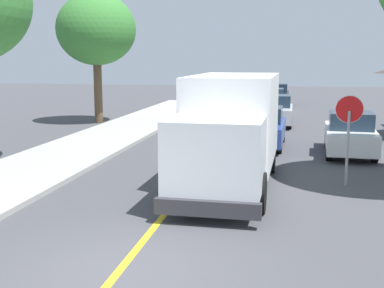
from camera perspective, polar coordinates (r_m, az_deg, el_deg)
The scene contains 10 objects.
ground_plane at distance 9.28m, azimuth -8.24°, elevation -14.00°, with size 120.00×120.00×0.00m, color #424247.
centre_line_yellow at distance 18.60m, azimuth 1.85°, elevation -1.81°, with size 0.16×56.00×0.01m, color gold.
box_truck at distance 14.73m, azimuth 4.42°, elevation 2.07°, with size 2.54×7.22×3.20m.
parked_car_near at distance 21.53m, azimuth 7.91°, elevation 1.80°, with size 1.92×4.45×1.67m.
parked_car_mid at distance 28.50m, azimuth 9.40°, elevation 3.68°, with size 1.84×4.42×1.67m.
parked_car_far at distance 34.65m, azimuth 8.92°, elevation 4.74°, with size 1.91×4.44×1.67m.
parked_car_furthest at distance 41.06m, azimuth 9.54°, elevation 5.48°, with size 1.86×4.42×1.67m.
parked_van_across at distance 20.47m, azimuth 17.35°, elevation 1.05°, with size 2.00×4.48×1.67m.
stop_sign at distance 15.30m, azimuth 17.23°, elevation 2.29°, with size 0.80×0.10×2.65m.
street_tree_down_block at distance 29.54m, azimuth -10.73°, elevation 12.52°, with size 4.45×4.45×7.29m.
Camera 1 is at (2.86, -8.01, 3.71)m, focal length 47.39 mm.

